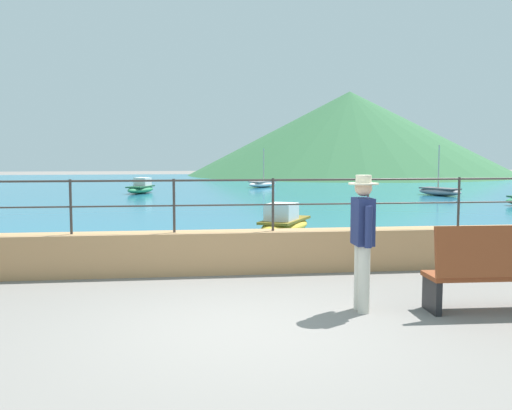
% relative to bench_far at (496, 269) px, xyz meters
% --- Properties ---
extents(ground_plane, '(120.00, 120.00, 0.00)m').
position_rel_bench_far_xyz_m(ground_plane, '(-3.24, -0.28, -0.56)').
color(ground_plane, slate).
extents(promenade_wall, '(20.00, 0.56, 0.70)m').
position_rel_bench_far_xyz_m(promenade_wall, '(-3.24, 2.92, -0.21)').
color(promenade_wall, tan).
rests_on(promenade_wall, ground).
extents(railing, '(18.44, 0.04, 0.90)m').
position_rel_bench_far_xyz_m(railing, '(-3.24, 2.92, 0.76)').
color(railing, '#383330').
rests_on(railing, promenade_wall).
extents(lake_water, '(64.00, 44.32, 0.06)m').
position_rel_bench_far_xyz_m(lake_water, '(-3.24, 25.56, -0.53)').
color(lake_water, '#236B89').
rests_on(lake_water, ground).
extents(hill_main, '(29.52, 29.52, 7.58)m').
position_rel_bench_far_xyz_m(hill_main, '(11.10, 44.48, 3.23)').
color(hill_main, '#33663D').
rests_on(hill_main, ground).
extents(bench_far, '(1.72, 0.62, 1.13)m').
position_rel_bench_far_xyz_m(bench_far, '(0.00, 0.00, 0.00)').
color(bench_far, brown).
rests_on(bench_far, ground).
extents(person_walking, '(0.38, 0.57, 1.75)m').
position_rel_bench_far_xyz_m(person_walking, '(-1.66, 0.28, 0.42)').
color(person_walking, beige).
rests_on(person_walking, ground).
extents(boat_0, '(1.90, 2.45, 0.76)m').
position_rel_bench_far_xyz_m(boat_0, '(-1.48, 7.02, -0.23)').
color(boat_0, gold).
rests_on(boat_0, lake_water).
extents(boat_1, '(1.83, 2.46, 2.34)m').
position_rel_bench_far_xyz_m(boat_1, '(7.90, 18.68, -0.29)').
color(boat_1, gray).
rests_on(boat_1, lake_water).
extents(boat_2, '(2.24, 2.28, 2.23)m').
position_rel_bench_far_xyz_m(boat_2, '(0.64, 26.25, -0.30)').
color(boat_2, white).
rests_on(boat_2, lake_water).
extents(boat_4, '(1.62, 2.47, 0.76)m').
position_rel_bench_far_xyz_m(boat_4, '(-5.99, 22.02, -0.23)').
color(boat_4, '#338C59').
rests_on(boat_4, lake_water).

